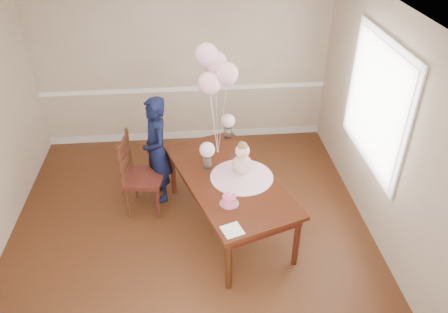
% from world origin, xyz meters
% --- Properties ---
extents(floor, '(4.50, 5.00, 0.00)m').
position_xyz_m(floor, '(0.00, 0.00, 0.00)').
color(floor, '#381B0E').
rests_on(floor, ground).
extents(ceiling, '(4.50, 5.00, 0.02)m').
position_xyz_m(ceiling, '(0.00, 0.00, 2.70)').
color(ceiling, white).
rests_on(ceiling, wall_back).
extents(wall_back, '(4.50, 0.02, 2.70)m').
position_xyz_m(wall_back, '(0.00, 2.50, 1.35)').
color(wall_back, tan).
rests_on(wall_back, floor).
extents(wall_right, '(0.02, 5.00, 2.70)m').
position_xyz_m(wall_right, '(2.25, 0.00, 1.35)').
color(wall_right, tan).
rests_on(wall_right, floor).
extents(chair_rail_trim, '(4.50, 0.02, 0.07)m').
position_xyz_m(chair_rail_trim, '(0.00, 2.49, 0.90)').
color(chair_rail_trim, white).
rests_on(chair_rail_trim, wall_back).
extents(baseboard_trim, '(4.50, 0.02, 0.12)m').
position_xyz_m(baseboard_trim, '(0.00, 2.49, 0.06)').
color(baseboard_trim, silver).
rests_on(baseboard_trim, floor).
extents(window_frame, '(0.02, 1.66, 1.56)m').
position_xyz_m(window_frame, '(2.23, 0.50, 1.55)').
color(window_frame, white).
rests_on(window_frame, wall_right).
extents(window_blinds, '(0.01, 1.50, 1.40)m').
position_xyz_m(window_blinds, '(2.21, 0.50, 1.55)').
color(window_blinds, silver).
rests_on(window_blinds, wall_right).
extents(dining_table_top, '(1.59, 2.20, 0.05)m').
position_xyz_m(dining_table_top, '(0.48, 0.29, 0.72)').
color(dining_table_top, black).
rests_on(dining_table_top, table_leg_fl).
extents(table_apron, '(1.46, 2.08, 0.10)m').
position_xyz_m(table_apron, '(0.48, 0.29, 0.65)').
color(table_apron, black).
rests_on(table_apron, table_leg_fl).
extents(table_leg_fl, '(0.09, 0.09, 0.70)m').
position_xyz_m(table_leg_fl, '(0.39, -0.71, 0.35)').
color(table_leg_fl, black).
rests_on(table_leg_fl, floor).
extents(table_leg_fr, '(0.09, 0.09, 0.70)m').
position_xyz_m(table_leg_fr, '(1.18, -0.44, 0.35)').
color(table_leg_fr, black).
rests_on(table_leg_fr, floor).
extents(table_leg_bl, '(0.09, 0.09, 0.70)m').
position_xyz_m(table_leg_bl, '(-0.21, 1.02, 0.35)').
color(table_leg_bl, black).
rests_on(table_leg_bl, floor).
extents(table_leg_br, '(0.09, 0.09, 0.70)m').
position_xyz_m(table_leg_br, '(0.58, 1.29, 0.35)').
color(table_leg_br, black).
rests_on(table_leg_br, floor).
extents(baby_skirt, '(0.96, 0.96, 0.10)m').
position_xyz_m(baby_skirt, '(0.64, 0.29, 0.79)').
color(baby_skirt, '#F6B5D2').
rests_on(baby_skirt, dining_table_top).
extents(baby_torso, '(0.24, 0.24, 0.24)m').
position_xyz_m(baby_torso, '(0.64, 0.29, 0.92)').
color(baby_torso, pink).
rests_on(baby_torso, baby_skirt).
extents(baby_head, '(0.17, 0.17, 0.17)m').
position_xyz_m(baby_head, '(0.64, 0.29, 1.11)').
color(baby_head, beige).
rests_on(baby_head, baby_torso).
extents(baby_hair, '(0.12, 0.12, 0.12)m').
position_xyz_m(baby_hair, '(0.64, 0.29, 1.17)').
color(baby_hair, brown).
rests_on(baby_hair, baby_head).
extents(cake_platter, '(0.28, 0.28, 0.01)m').
position_xyz_m(cake_platter, '(0.44, -0.20, 0.75)').
color(cake_platter, silver).
rests_on(cake_platter, dining_table_top).
extents(birthday_cake, '(0.19, 0.19, 0.10)m').
position_xyz_m(birthday_cake, '(0.44, -0.20, 0.80)').
color(birthday_cake, '#DC457B').
rests_on(birthday_cake, cake_platter).
extents(cake_flower_a, '(0.03, 0.03, 0.03)m').
position_xyz_m(cake_flower_a, '(0.44, -0.20, 0.87)').
color(cake_flower_a, silver).
rests_on(cake_flower_a, birthday_cake).
extents(cake_flower_b, '(0.03, 0.03, 0.03)m').
position_xyz_m(cake_flower_b, '(0.46, -0.17, 0.87)').
color(cake_flower_b, white).
rests_on(cake_flower_b, birthday_cake).
extents(rose_vase_near, '(0.13, 0.13, 0.16)m').
position_xyz_m(rose_vase_near, '(0.25, 0.52, 0.82)').
color(rose_vase_near, white).
rests_on(rose_vase_near, dining_table_top).
extents(roses_near, '(0.19, 0.19, 0.19)m').
position_xyz_m(roses_near, '(0.25, 0.52, 1.00)').
color(roses_near, silver).
rests_on(roses_near, rose_vase_near).
extents(rose_vase_far, '(0.13, 0.13, 0.16)m').
position_xyz_m(rose_vase_far, '(0.57, 1.21, 0.82)').
color(rose_vase_far, white).
rests_on(rose_vase_far, dining_table_top).
extents(roses_far, '(0.19, 0.19, 0.19)m').
position_xyz_m(roses_far, '(0.57, 1.21, 1.00)').
color(roses_far, silver).
rests_on(roses_far, rose_vase_far).
extents(napkin, '(0.25, 0.25, 0.01)m').
position_xyz_m(napkin, '(0.43, -0.62, 0.75)').
color(napkin, white).
rests_on(napkin, dining_table_top).
extents(balloon_weight, '(0.05, 0.05, 0.02)m').
position_xyz_m(balloon_weight, '(0.40, 0.84, 0.76)').
color(balloon_weight, silver).
rests_on(balloon_weight, dining_table_top).
extents(balloon_a, '(0.28, 0.28, 0.28)m').
position_xyz_m(balloon_a, '(0.31, 0.81, 1.74)').
color(balloon_a, '#FCB3C6').
rests_on(balloon_a, balloon_ribbon_a).
extents(balloon_b, '(0.28, 0.28, 0.28)m').
position_xyz_m(balloon_b, '(0.51, 0.82, 1.84)').
color(balloon_b, '#F1ABC0').
rests_on(balloon_b, balloon_ribbon_b).
extents(balloon_c, '(0.28, 0.28, 0.28)m').
position_xyz_m(balloon_c, '(0.39, 0.94, 1.94)').
color(balloon_c, '#DC9CB0').
rests_on(balloon_c, balloon_ribbon_c).
extents(balloon_d, '(0.28, 0.28, 0.28)m').
position_xyz_m(balloon_d, '(0.29, 0.92, 2.04)').
color(balloon_d, '#F3ACCE').
rests_on(balloon_d, balloon_ribbon_d).
extents(balloon_ribbon_a, '(0.09, 0.03, 0.83)m').
position_xyz_m(balloon_ribbon_a, '(0.35, 0.82, 1.17)').
color(balloon_ribbon_a, white).
rests_on(balloon_ribbon_a, balloon_weight).
extents(balloon_ribbon_b, '(0.11, 0.02, 0.93)m').
position_xyz_m(balloon_ribbon_b, '(0.46, 0.83, 1.22)').
color(balloon_ribbon_b, white).
rests_on(balloon_ribbon_b, balloon_weight).
extents(balloon_ribbon_c, '(0.02, 0.10, 1.03)m').
position_xyz_m(balloon_ribbon_c, '(0.39, 0.89, 1.27)').
color(balloon_ribbon_c, white).
rests_on(balloon_ribbon_c, balloon_weight).
extents(balloon_ribbon_d, '(0.11, 0.07, 1.13)m').
position_xyz_m(balloon_ribbon_d, '(0.34, 0.88, 1.32)').
color(balloon_ribbon_d, white).
rests_on(balloon_ribbon_d, balloon_weight).
extents(dining_chair_seat, '(0.55, 0.55, 0.05)m').
position_xyz_m(dining_chair_seat, '(-0.56, 0.72, 0.49)').
color(dining_chair_seat, '#3E1411').
rests_on(dining_chair_seat, chair_leg_fl).
extents(chair_leg_fl, '(0.05, 0.05, 0.47)m').
position_xyz_m(chair_leg_fl, '(-0.79, 0.56, 0.23)').
color(chair_leg_fl, '#3C1F10').
rests_on(chair_leg_fl, floor).
extents(chair_leg_fr, '(0.05, 0.05, 0.47)m').
position_xyz_m(chair_leg_fr, '(-0.40, 0.50, 0.23)').
color(chair_leg_fr, '#3D1410').
rests_on(chair_leg_fr, floor).
extents(chair_leg_bl, '(0.05, 0.05, 0.47)m').
position_xyz_m(chair_leg_bl, '(-0.72, 0.95, 0.23)').
color(chair_leg_bl, '#371B0F').
rests_on(chair_leg_bl, floor).
extents(chair_leg_br, '(0.05, 0.05, 0.47)m').
position_xyz_m(chair_leg_br, '(-0.34, 0.88, 0.23)').
color(chair_leg_br, '#3B1B10').
rests_on(chair_leg_br, floor).
extents(chair_back_post_l, '(0.05, 0.05, 0.61)m').
position_xyz_m(chair_back_post_l, '(-0.81, 0.57, 0.80)').
color(chair_back_post_l, '#3C1B10').
rests_on(chair_back_post_l, dining_chair_seat).
extents(chair_back_post_r, '(0.05, 0.05, 0.61)m').
position_xyz_m(chair_back_post_r, '(-0.75, 0.95, 0.80)').
color(chair_back_post_r, '#311C0D').
rests_on(chair_back_post_r, dining_chair_seat).
extents(chair_slat_low, '(0.10, 0.43, 0.05)m').
position_xyz_m(chair_slat_low, '(-0.78, 0.76, 0.67)').
color(chair_slat_low, '#37170F').
rests_on(chair_slat_low, dining_chair_seat).
extents(chair_slat_mid, '(0.10, 0.43, 0.05)m').
position_xyz_m(chair_slat_mid, '(-0.78, 0.76, 0.85)').
color(chair_slat_mid, '#3B1710').
rests_on(chair_slat_mid, dining_chair_seat).
extents(chair_slat_top, '(0.10, 0.43, 0.05)m').
position_xyz_m(chair_slat_top, '(-0.78, 0.76, 1.02)').
color(chair_slat_top, '#37160F').
rests_on(chair_slat_top, dining_chair_seat).
extents(woman, '(0.51, 0.63, 1.50)m').
position_xyz_m(woman, '(-0.39, 0.96, 0.75)').
color(woman, black).
rests_on(woman, floor).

